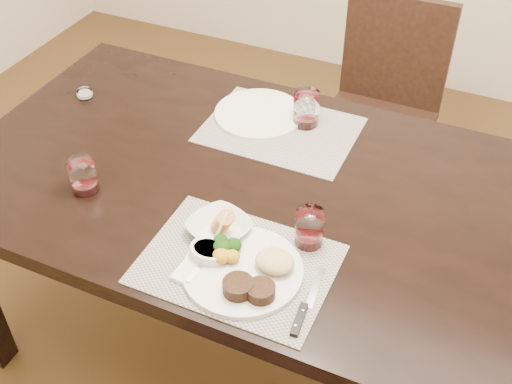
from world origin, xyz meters
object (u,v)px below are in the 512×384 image
at_px(chair_far, 383,101).
at_px(steak_knife, 303,311).
at_px(wine_glass_near, 309,229).
at_px(cracker_bowl, 219,228).
at_px(far_plate, 259,114).
at_px(dinner_plate, 247,270).

distance_m(chair_far, steak_knife, 1.35).
relative_size(steak_knife, wine_glass_near, 2.20).
bearing_deg(chair_far, wine_glass_near, -85.54).
bearing_deg(cracker_bowl, steak_knife, -27.56).
distance_m(chair_far, wine_glass_near, 1.14).
bearing_deg(wine_glass_near, steak_knife, -72.14).
height_order(chair_far, cracker_bowl, chair_far).
height_order(steak_knife, wine_glass_near, wine_glass_near).
bearing_deg(steak_knife, chair_far, 90.85).
xyz_separation_m(steak_knife, far_plate, (-0.41, 0.68, 0.00)).
distance_m(chair_far, cracker_bowl, 1.20).
distance_m(cracker_bowl, wine_glass_near, 0.23).
xyz_separation_m(chair_far, far_plate, (-0.26, -0.64, 0.26)).
bearing_deg(chair_far, far_plate, -112.07).
xyz_separation_m(dinner_plate, cracker_bowl, (-0.12, 0.10, 0.00)).
relative_size(chair_far, wine_glass_near, 9.13).
bearing_deg(wine_glass_near, far_plate, 126.59).
xyz_separation_m(steak_knife, wine_glass_near, (-0.07, 0.21, 0.04)).
relative_size(chair_far, far_plate, 3.19).
distance_m(dinner_plate, steak_knife, 0.17).
height_order(chair_far, steak_knife, chair_far).
bearing_deg(steak_knife, wine_glass_near, 102.00).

